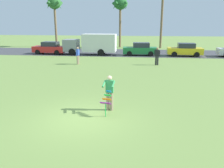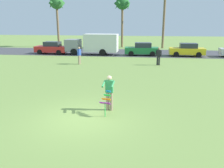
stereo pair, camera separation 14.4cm
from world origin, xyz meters
The scene contains 12 objects.
ground_plane centered at (0.00, 0.00, 0.00)m, with size 120.00×120.00×0.00m, color olive.
road_strip centered at (0.00, 22.58, 0.01)m, with size 120.00×8.00×0.01m, color #424247.
person_kite_flyer centered at (1.05, 1.14, 0.95)m, with size 0.57×0.68×1.73m.
kite_held centered at (1.00, 0.49, 0.75)m, with size 0.53×0.68×1.12m.
parked_car_red centered at (-9.23, 20.18, 0.77)m, with size 4.26×1.96×1.60m.
parked_truck_grey_van centered at (-3.46, 20.18, 1.41)m, with size 6.73×2.18×2.62m.
parked_car_green centered at (2.54, 20.18, 0.77)m, with size 4.26×1.96×1.60m.
parked_car_yellow centered at (8.03, 20.18, 0.77)m, with size 4.26×1.95×1.60m.
palm_tree_left_near centered at (-11.32, 28.74, 6.73)m, with size 2.58×2.71×8.11m.
palm_tree_right_near centered at (-0.78, 29.72, 6.64)m, with size 2.58×2.71×8.02m.
person_walker_near centered at (4.17, 13.67, 0.93)m, with size 0.56×0.27×1.73m.
person_walker_far centered at (-3.66, 13.23, 0.93)m, with size 0.31×0.55×1.73m.
Camera 2 is at (2.54, -9.49, 4.23)m, focal length 37.57 mm.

